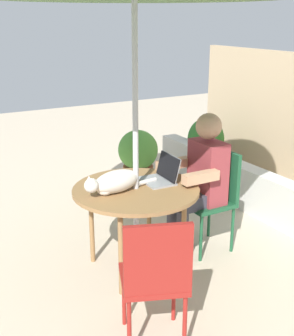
{
  "coord_description": "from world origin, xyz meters",
  "views": [
    {
      "loc": [
        2.97,
        -1.57,
        2.0
      ],
      "look_at": [
        0.0,
        0.1,
        0.86
      ],
      "focal_mm": 48.8,
      "sensor_mm": 36.0,
      "label": 1
    }
  ],
  "objects": [
    {
      "name": "chair_occupied",
      "position": [
        0.0,
        0.78,
        0.53
      ],
      "size": [
        0.4,
        0.4,
        0.9
      ],
      "color": "#194C2D",
      "rests_on": "ground"
    },
    {
      "name": "laptop",
      "position": [
        -0.03,
        0.27,
        0.77
      ],
      "size": [
        0.31,
        0.26,
        0.21
      ],
      "color": "gray",
      "rests_on": "patio_table"
    },
    {
      "name": "chair_empty",
      "position": [
        0.91,
        -0.36,
        0.53
      ],
      "size": [
        0.52,
        0.52,
        0.9
      ],
      "color": "maroon",
      "rests_on": "ground"
    },
    {
      "name": "potted_plant_by_chair",
      "position": [
        -1.69,
        1.94,
        0.41
      ],
      "size": [
        0.48,
        0.48,
        0.75
      ],
      "color": "#9E5138",
      "rests_on": "ground"
    },
    {
      "name": "ground_plane",
      "position": [
        0.0,
        0.0,
        0.0
      ],
      "size": [
        14.0,
        14.0,
        0.0
      ],
      "primitive_type": "plane",
      "color": "#BCAD93"
    },
    {
      "name": "planter_wall_low",
      "position": [
        0.0,
        1.63,
        0.24
      ],
      "size": [
        4.23,
        0.2,
        0.47
      ],
      "primitive_type": "cube",
      "color": "beige",
      "rests_on": "ground"
    },
    {
      "name": "patio_table",
      "position": [
        0.0,
        0.0,
        0.65
      ],
      "size": [
        1.01,
        1.01,
        0.71
      ],
      "color": "olive",
      "rests_on": "ground"
    },
    {
      "name": "cat",
      "position": [
        -0.0,
        -0.19,
        0.8
      ],
      "size": [
        0.26,
        0.65,
        0.17
      ],
      "color": "silver",
      "rests_on": "patio_table"
    },
    {
      "name": "person_seated",
      "position": [
        0.0,
        0.63,
        0.7
      ],
      "size": [
        0.48,
        0.48,
        1.24
      ],
      "color": "maroon",
      "rests_on": "ground"
    },
    {
      "name": "potted_plant_near_fence",
      "position": [
        -1.36,
        0.75,
        0.44
      ],
      "size": [
        0.45,
        0.45,
        0.8
      ],
      "color": "#9E5138",
      "rests_on": "ground"
    }
  ]
}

